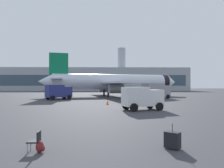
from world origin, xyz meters
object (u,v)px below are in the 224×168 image
(fuel_truck, at_px, (156,90))
(safety_cone_outer, at_px, (156,94))
(safety_cone_near, at_px, (168,96))
(safety_cone_far, at_px, (157,99))
(traveller_backpack, at_px, (40,147))
(safety_cone_mid, at_px, (108,102))
(gate_chair, at_px, (36,140))
(airplane_at_gate, at_px, (113,82))
(service_truck, at_px, (58,91))
(cargo_van, at_px, (142,97))
(rolling_suitcase, at_px, (172,140))

(fuel_truck, bearing_deg, safety_cone_outer, 76.87)
(fuel_truck, bearing_deg, safety_cone_near, 53.11)
(fuel_truck, relative_size, safety_cone_outer, 7.90)
(safety_cone_far, height_order, traveller_backpack, safety_cone_far)
(safety_cone_outer, bearing_deg, safety_cone_mid, -116.12)
(safety_cone_near, distance_m, gate_chair, 43.69)
(traveller_backpack, bearing_deg, airplane_at_gate, 84.54)
(service_truck, bearing_deg, gate_chair, -78.61)
(safety_cone_mid, xyz_separation_m, safety_cone_outer, (13.64, 27.82, 0.03))
(service_truck, height_order, safety_cone_far, service_truck)
(cargo_van, bearing_deg, airplane_at_gate, 94.73)
(airplane_at_gate, relative_size, safety_cone_mid, 47.65)
(airplane_at_gate, height_order, service_truck, airplane_at_gate)
(safety_cone_outer, bearing_deg, safety_cone_far, -102.61)
(safety_cone_near, distance_m, traveller_backpack, 43.67)
(traveller_backpack, bearing_deg, fuel_truck, 69.55)
(safety_cone_near, bearing_deg, traveller_backpack, -113.05)
(rolling_suitcase, bearing_deg, service_truck, 111.06)
(fuel_truck, distance_m, safety_cone_mid, 16.12)
(safety_cone_far, xyz_separation_m, rolling_suitcase, (-6.20, -28.70, 0.02))
(safety_cone_far, height_order, rolling_suitcase, rolling_suitcase)
(airplane_at_gate, relative_size, gate_chair, 41.23)
(safety_cone_near, bearing_deg, service_truck, -162.14)
(safety_cone_near, height_order, gate_chair, gate_chair)
(fuel_truck, xyz_separation_m, traveller_backpack, (-12.90, -34.60, -1.54))
(service_truck, bearing_deg, fuel_truck, 6.09)
(airplane_at_gate, bearing_deg, gate_chair, -95.74)
(airplane_at_gate, bearing_deg, rolling_suitcase, -88.19)
(airplane_at_gate, xyz_separation_m, safety_cone_outer, (12.25, 5.64, -3.26))
(airplane_at_gate, relative_size, safety_cone_far, 47.57)
(airplane_at_gate, distance_m, safety_cone_near, 13.90)
(safety_cone_mid, bearing_deg, safety_cone_near, 51.75)
(service_truck, xyz_separation_m, safety_cone_near, (23.85, 7.69, -1.24))
(traveller_backpack, bearing_deg, rolling_suitcase, 3.86)
(airplane_at_gate, relative_size, traveller_backpack, 73.88)
(airplane_at_gate, height_order, cargo_van, airplane_at_gate)
(traveller_backpack, bearing_deg, safety_cone_near, 66.95)
(fuel_truck, relative_size, rolling_suitcase, 5.82)
(airplane_at_gate, bearing_deg, safety_cone_far, -63.48)
(safety_cone_mid, bearing_deg, fuel_truck, 51.16)
(airplane_at_gate, height_order, rolling_suitcase, airplane_at_gate)
(airplane_at_gate, height_order, safety_cone_far, airplane_at_gate)
(airplane_at_gate, distance_m, safety_cone_outer, 13.87)
(airplane_at_gate, xyz_separation_m, safety_cone_far, (7.58, -15.20, -3.29))
(safety_cone_mid, xyz_separation_m, safety_cone_far, (8.98, 6.98, 0.00))
(fuel_truck, relative_size, safety_cone_near, 8.56)
(safety_cone_near, relative_size, traveller_backpack, 1.56)
(safety_cone_near, xyz_separation_m, safety_cone_far, (-5.28, -11.11, -0.00))
(safety_cone_mid, height_order, traveller_backpack, safety_cone_mid)
(cargo_van, bearing_deg, gate_chair, -115.18)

